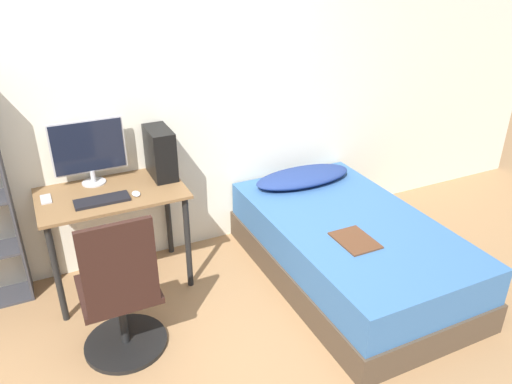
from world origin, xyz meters
TOP-DOWN VIEW (x-y plane):
  - ground_plane at (0.00, 0.00)m, footprint 14.00×14.00m
  - wall_back at (0.00, 1.42)m, footprint 8.00×0.05m
  - desk at (-0.37, 1.10)m, footprint 1.00×0.60m
  - office_chair at (-0.50, 0.35)m, footprint 0.53×0.53m
  - bed at (1.22, 0.43)m, footprint 1.14×1.95m
  - pillow at (1.22, 1.14)m, footprint 0.86×0.36m
  - magazine at (1.07, 0.18)m, footprint 0.24×0.32m
  - monitor at (-0.45, 1.30)m, footprint 0.51×0.17m
  - keyboard at (-0.45, 0.98)m, footprint 0.36×0.14m
  - pc_tower at (0.03, 1.21)m, footprint 0.16×0.33m
  - mouse at (-0.22, 0.98)m, footprint 0.06×0.09m
  - phone at (-0.79, 1.17)m, footprint 0.07×0.14m

SIDE VIEW (x-z plane):
  - ground_plane at x=0.00m, z-range 0.00..0.00m
  - bed at x=1.22m, z-range 0.00..0.50m
  - office_chair at x=-0.50m, z-range -0.12..0.89m
  - magazine at x=1.07m, z-range 0.50..0.51m
  - pillow at x=1.22m, z-range 0.50..0.61m
  - desk at x=-0.37m, z-range 0.26..1.03m
  - phone at x=-0.79m, z-range 0.77..0.78m
  - keyboard at x=-0.45m, z-range 0.77..0.79m
  - mouse at x=-0.22m, z-range 0.77..0.79m
  - pc_tower at x=0.03m, z-range 0.77..1.14m
  - monitor at x=-0.45m, z-range 0.80..1.27m
  - wall_back at x=0.00m, z-range 0.00..2.50m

